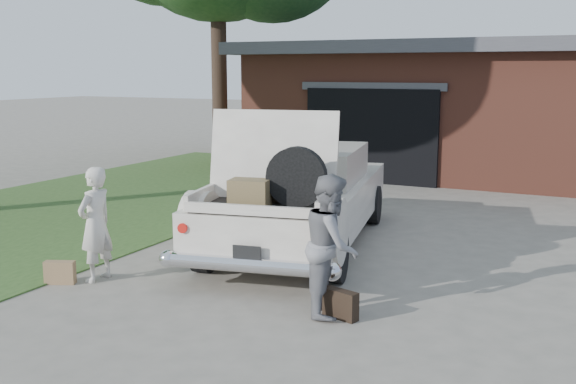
% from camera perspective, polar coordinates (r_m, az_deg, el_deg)
% --- Properties ---
extents(ground, '(90.00, 90.00, 0.00)m').
position_cam_1_polar(ground, '(8.31, -1.86, -8.15)').
color(ground, gray).
rests_on(ground, ground).
extents(grass_strip, '(6.00, 16.00, 0.02)m').
position_cam_1_polar(grass_strip, '(13.82, -16.21, -1.03)').
color(grass_strip, '#2D4C1E').
rests_on(grass_strip, ground).
extents(house, '(12.80, 7.80, 3.30)m').
position_cam_1_polar(house, '(18.64, 17.98, 6.87)').
color(house, brown).
rests_on(house, ground).
extents(sedan, '(2.96, 5.43, 2.12)m').
position_cam_1_polar(sedan, '(10.13, 1.01, -0.35)').
color(sedan, white).
rests_on(sedan, ground).
extents(woman_left, '(0.36, 0.54, 1.45)m').
position_cam_1_polar(woman_left, '(8.77, -15.99, -2.64)').
color(woman_left, beige).
rests_on(woman_left, ground).
extents(woman_right, '(0.79, 0.90, 1.54)m').
position_cam_1_polar(woman_right, '(7.30, 3.72, -4.48)').
color(woman_right, slate).
rests_on(woman_right, ground).
extents(suitcase_left, '(0.39, 0.26, 0.29)m').
position_cam_1_polar(suitcase_left, '(8.90, -18.75, -6.47)').
color(suitcase_left, '#9E7850').
rests_on(suitcase_left, ground).
extents(suitcase_right, '(0.42, 0.23, 0.31)m').
position_cam_1_polar(suitcase_right, '(7.33, 4.47, -9.45)').
color(suitcase_right, black).
rests_on(suitcase_right, ground).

